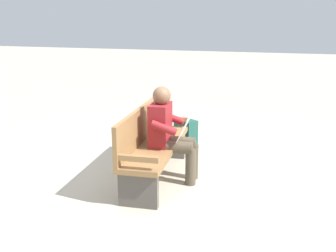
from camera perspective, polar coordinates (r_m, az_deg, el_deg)
name	(u,v)px	position (r m, az deg, el deg)	size (l,w,h in m)	color
ground_plane	(157,178)	(5.04, -1.65, -7.58)	(40.00, 40.00, 0.00)	#B7AD99
bench_near	(151,143)	(4.89, -2.50, -2.55)	(1.84, 0.65, 0.90)	olive
person_seated	(169,131)	(4.79, 0.18, -0.79)	(0.60, 0.60, 1.18)	maroon
backpack	(185,134)	(6.09, 2.53, -1.23)	(0.36, 0.40, 0.46)	#1E4C42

